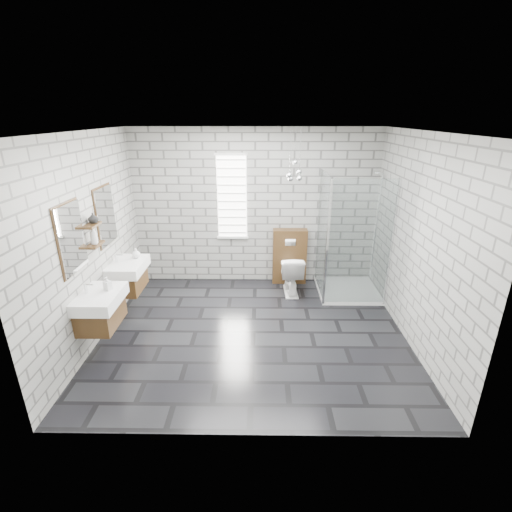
{
  "coord_description": "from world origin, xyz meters",
  "views": [
    {
      "loc": [
        0.1,
        -4.51,
        2.89
      ],
      "look_at": [
        0.03,
        0.35,
        1.02
      ],
      "focal_mm": 26.0,
      "sensor_mm": 36.0,
      "label": 1
    }
  ],
  "objects_px": {
    "vanity_left": "(97,300)",
    "shower_enclosure": "(345,268)",
    "vanity_right": "(125,268)",
    "toilet": "(291,274)",
    "cistern_panel": "(289,256)"
  },
  "relations": [
    {
      "from": "cistern_panel",
      "to": "vanity_left",
      "type": "bearing_deg",
      "value": -139.06
    },
    {
      "from": "vanity_right",
      "to": "vanity_left",
      "type": "bearing_deg",
      "value": -90.0
    },
    {
      "from": "cistern_panel",
      "to": "shower_enclosure",
      "type": "bearing_deg",
      "value": -30.27
    },
    {
      "from": "toilet",
      "to": "vanity_left",
      "type": "bearing_deg",
      "value": 33.0
    },
    {
      "from": "vanity_right",
      "to": "cistern_panel",
      "type": "height_order",
      "value": "vanity_right"
    },
    {
      "from": "cistern_panel",
      "to": "shower_enclosure",
      "type": "distance_m",
      "value": 1.03
    },
    {
      "from": "vanity_right",
      "to": "toilet",
      "type": "relative_size",
      "value": 2.3
    },
    {
      "from": "shower_enclosure",
      "to": "toilet",
      "type": "height_order",
      "value": "shower_enclosure"
    },
    {
      "from": "vanity_left",
      "to": "vanity_right",
      "type": "xyz_separation_m",
      "value": [
        0.0,
        1.01,
        0.0
      ]
    },
    {
      "from": "vanity_right",
      "to": "toilet",
      "type": "distance_m",
      "value": 2.67
    },
    {
      "from": "vanity_right",
      "to": "cistern_panel",
      "type": "xyz_separation_m",
      "value": [
        2.52,
        1.18,
        -0.26
      ]
    },
    {
      "from": "shower_enclosure",
      "to": "vanity_right",
      "type": "bearing_deg",
      "value": -168.98
    },
    {
      "from": "vanity_left",
      "to": "shower_enclosure",
      "type": "distance_m",
      "value": 3.8
    },
    {
      "from": "shower_enclosure",
      "to": "toilet",
      "type": "xyz_separation_m",
      "value": [
        -0.89,
        0.1,
        -0.16
      ]
    },
    {
      "from": "vanity_right",
      "to": "shower_enclosure",
      "type": "bearing_deg",
      "value": 11.02
    }
  ]
}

